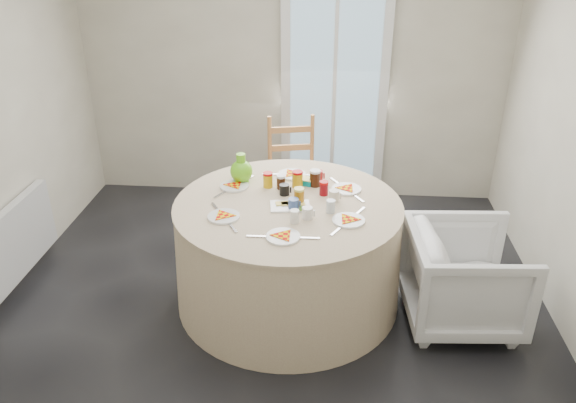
# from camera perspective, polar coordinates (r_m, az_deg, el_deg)

# --- Properties ---
(floor) EXTENTS (4.00, 4.00, 0.00)m
(floor) POSITION_cam_1_polar(r_m,az_deg,el_deg) (4.14, -1.70, -11.01)
(floor) COLOR black
(floor) RESTS_ON ground
(wall_back) EXTENTS (4.00, 0.02, 2.60)m
(wall_back) POSITION_cam_1_polar(r_m,az_deg,el_deg) (5.41, 0.45, 13.57)
(wall_back) COLOR #BCB5A3
(wall_back) RESTS_ON floor
(glass_door) EXTENTS (1.00, 0.08, 2.10)m
(glass_door) POSITION_cam_1_polar(r_m,az_deg,el_deg) (5.41, 4.71, 10.75)
(glass_door) COLOR silver
(glass_door) RESTS_ON floor
(radiator) EXTENTS (0.07, 1.00, 0.55)m
(radiator) POSITION_cam_1_polar(r_m,az_deg,el_deg) (4.69, -25.83, -3.56)
(radiator) COLOR silver
(radiator) RESTS_ON floor
(table) EXTENTS (1.63, 1.63, 0.83)m
(table) POSITION_cam_1_polar(r_m,az_deg,el_deg) (4.06, 0.00, -5.36)
(table) COLOR beige
(table) RESTS_ON floor
(wooden_chair) EXTENTS (0.53, 0.51, 1.00)m
(wooden_chair) POSITION_cam_1_polar(r_m,az_deg,el_deg) (5.00, 0.56, 2.36)
(wooden_chair) COLOR tan
(wooden_chair) RESTS_ON floor
(armchair) EXTENTS (0.75, 0.79, 0.77)m
(armchair) POSITION_cam_1_polar(r_m,az_deg,el_deg) (4.02, 17.57, -6.90)
(armchair) COLOR white
(armchair) RESTS_ON floor
(place_settings) EXTENTS (1.17, 1.17, 0.02)m
(place_settings) POSITION_cam_1_polar(r_m,az_deg,el_deg) (3.87, 0.00, -0.40)
(place_settings) COLOR silver
(place_settings) RESTS_ON table
(jar_cluster) EXTENTS (0.51, 0.33, 0.14)m
(jar_cluster) POSITION_cam_1_polar(r_m,az_deg,el_deg) (4.02, 0.62, 1.53)
(jar_cluster) COLOR brown
(jar_cluster) RESTS_ON table
(butter_tub) EXTENTS (0.14, 0.12, 0.05)m
(butter_tub) POSITION_cam_1_polar(r_m,az_deg,el_deg) (4.15, 1.72, 1.78)
(butter_tub) COLOR #0291A9
(butter_tub) RESTS_ON table
(green_pitcher) EXTENTS (0.17, 0.17, 0.22)m
(green_pitcher) POSITION_cam_1_polar(r_m,az_deg,el_deg) (4.16, -4.76, 3.07)
(green_pitcher) COLOR #64CA19
(green_pitcher) RESTS_ON table
(cheese_platter) EXTENTS (0.29, 0.21, 0.03)m
(cheese_platter) POSITION_cam_1_polar(r_m,az_deg,el_deg) (3.82, 0.21, -0.76)
(cheese_platter) COLOR silver
(cheese_platter) RESTS_ON table
(mugs_glasses) EXTENTS (0.57, 0.57, 0.10)m
(mugs_glasses) POSITION_cam_1_polar(r_m,az_deg,el_deg) (3.85, 2.14, 0.13)
(mugs_glasses) COLOR gray
(mugs_glasses) RESTS_ON table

